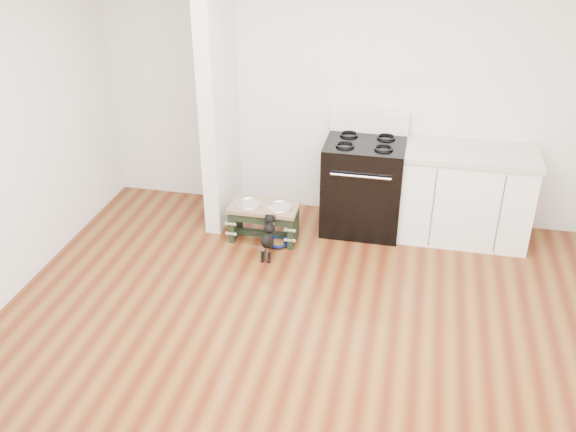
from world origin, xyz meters
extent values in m
plane|color=#4D1E0D|center=(0.00, 0.00, 0.00)|extent=(5.00, 5.00, 0.00)
plane|color=silver|center=(0.00, 2.50, 1.35)|extent=(5.00, 0.00, 5.00)
cube|color=silver|center=(-1.18, 2.10, 1.35)|extent=(0.15, 0.80, 2.70)
cube|color=black|center=(0.25, 2.15, 0.46)|extent=(0.76, 0.65, 0.92)
cube|color=black|center=(0.25, 1.84, 0.40)|extent=(0.58, 0.02, 0.50)
cylinder|color=silver|center=(0.25, 1.80, 0.72)|extent=(0.56, 0.02, 0.02)
cube|color=white|center=(0.25, 2.43, 1.03)|extent=(0.76, 0.08, 0.22)
torus|color=black|center=(0.07, 2.01, 0.93)|extent=(0.18, 0.18, 0.02)
torus|color=black|center=(0.43, 2.01, 0.93)|extent=(0.18, 0.18, 0.02)
torus|color=black|center=(0.07, 2.29, 0.93)|extent=(0.18, 0.18, 0.02)
torus|color=black|center=(0.43, 2.29, 0.93)|extent=(0.18, 0.18, 0.02)
cube|color=white|center=(1.23, 2.18, 0.43)|extent=(1.20, 0.60, 0.86)
cube|color=#BEB4A2|center=(1.23, 2.18, 0.89)|extent=(1.24, 0.64, 0.05)
cube|color=black|center=(1.23, 1.92, 0.05)|extent=(1.20, 0.06, 0.10)
cube|color=black|center=(-0.94, 1.72, 0.16)|extent=(0.05, 0.32, 0.33)
cube|color=black|center=(-0.36, 1.72, 0.16)|extent=(0.05, 0.32, 0.33)
cube|color=black|center=(-0.65, 1.57, 0.29)|extent=(0.53, 0.03, 0.08)
cube|color=black|center=(-0.65, 1.72, 0.05)|extent=(0.53, 0.05, 0.05)
cube|color=brown|center=(-0.65, 1.72, 0.34)|extent=(0.66, 0.35, 0.04)
cylinder|color=silver|center=(-0.80, 1.72, 0.35)|extent=(0.23, 0.23, 0.04)
cylinder|color=silver|center=(-0.50, 1.72, 0.35)|extent=(0.23, 0.23, 0.04)
torus|color=silver|center=(-0.80, 1.72, 0.37)|extent=(0.26, 0.26, 0.02)
torus|color=silver|center=(-0.50, 1.72, 0.37)|extent=(0.26, 0.26, 0.02)
cylinder|color=black|center=(-0.56, 1.31, 0.05)|extent=(0.03, 0.03, 0.10)
cylinder|color=black|center=(-0.50, 1.31, 0.05)|extent=(0.03, 0.03, 0.10)
sphere|color=black|center=(-0.56, 1.30, 0.01)|extent=(0.04, 0.04, 0.04)
sphere|color=black|center=(-0.50, 1.30, 0.01)|extent=(0.04, 0.04, 0.04)
ellipsoid|color=black|center=(-0.53, 1.37, 0.18)|extent=(0.12, 0.27, 0.24)
sphere|color=black|center=(-0.53, 1.46, 0.28)|extent=(0.11, 0.11, 0.11)
sphere|color=black|center=(-0.53, 1.49, 0.35)|extent=(0.09, 0.09, 0.09)
sphere|color=black|center=(-0.56, 1.55, 0.35)|extent=(0.03, 0.03, 0.03)
sphere|color=black|center=(-0.50, 1.55, 0.35)|extent=(0.03, 0.03, 0.03)
cylinder|color=black|center=(-0.53, 1.27, 0.10)|extent=(0.02, 0.08, 0.09)
torus|color=#D23E6C|center=(-0.53, 1.47, 0.31)|extent=(0.09, 0.06, 0.08)
imported|color=navy|center=(-0.49, 1.60, 0.03)|extent=(0.25, 0.25, 0.06)
cylinder|color=brown|center=(-0.49, 1.60, 0.04)|extent=(0.13, 0.13, 0.03)
camera|label=1|loc=(0.73, -3.55, 3.22)|focal=40.00mm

